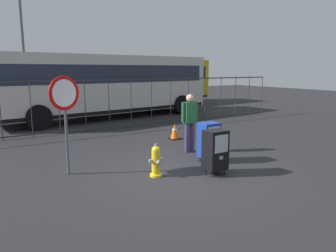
{
  "coord_description": "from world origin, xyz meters",
  "views": [
    {
      "loc": [
        -3.83,
        -5.68,
        2.36
      ],
      "look_at": [
        0.3,
        1.2,
        0.9
      ],
      "focal_mm": 33.41,
      "sensor_mm": 36.0,
      "label": 1
    }
  ],
  "objects_px": {
    "stop_sign": "(65,104)",
    "street_light_far_left": "(22,38)",
    "bus_near": "(108,83)",
    "bus_far": "(137,79)",
    "newspaper_box_primary": "(209,140)",
    "fire_hydrant": "(156,161)",
    "pedestrian": "(190,120)",
    "newspaper_box_secondary": "(215,150)",
    "traffic_cone": "(175,132)"
  },
  "relations": [
    {
      "from": "stop_sign",
      "to": "pedestrian",
      "type": "bearing_deg",
      "value": 3.44
    },
    {
      "from": "newspaper_box_primary",
      "to": "pedestrian",
      "type": "bearing_deg",
      "value": 83.17
    },
    {
      "from": "stop_sign",
      "to": "traffic_cone",
      "type": "xyz_separation_m",
      "value": [
        4.02,
        1.86,
        -1.34
      ]
    },
    {
      "from": "newspaper_box_primary",
      "to": "street_light_far_left",
      "type": "distance_m",
      "value": 12.63
    },
    {
      "from": "fire_hydrant",
      "to": "newspaper_box_secondary",
      "type": "height_order",
      "value": "newspaper_box_secondary"
    },
    {
      "from": "newspaper_box_secondary",
      "to": "pedestrian",
      "type": "relative_size",
      "value": 0.61
    },
    {
      "from": "newspaper_box_primary",
      "to": "newspaper_box_secondary",
      "type": "xyz_separation_m",
      "value": [
        -0.49,
        -0.86,
        0.0
      ]
    },
    {
      "from": "newspaper_box_primary",
      "to": "stop_sign",
      "type": "xyz_separation_m",
      "value": [
        -3.36,
        0.84,
        1.03
      ]
    },
    {
      "from": "traffic_cone",
      "to": "pedestrian",
      "type": "bearing_deg",
      "value": -107.84
    },
    {
      "from": "bus_far",
      "to": "pedestrian",
      "type": "bearing_deg",
      "value": -114.42
    },
    {
      "from": "traffic_cone",
      "to": "bus_far",
      "type": "relative_size",
      "value": 0.05
    },
    {
      "from": "traffic_cone",
      "to": "stop_sign",
      "type": "bearing_deg",
      "value": -155.17
    },
    {
      "from": "fire_hydrant",
      "to": "pedestrian",
      "type": "height_order",
      "value": "pedestrian"
    },
    {
      "from": "stop_sign",
      "to": "bus_near",
      "type": "height_order",
      "value": "bus_near"
    },
    {
      "from": "fire_hydrant",
      "to": "bus_far",
      "type": "relative_size",
      "value": 0.07
    },
    {
      "from": "stop_sign",
      "to": "street_light_far_left",
      "type": "bearing_deg",
      "value": 87.15
    },
    {
      "from": "newspaper_box_primary",
      "to": "newspaper_box_secondary",
      "type": "height_order",
      "value": "same"
    },
    {
      "from": "bus_near",
      "to": "bus_far",
      "type": "height_order",
      "value": "same"
    },
    {
      "from": "street_light_far_left",
      "to": "traffic_cone",
      "type": "bearing_deg",
      "value": -69.25
    },
    {
      "from": "newspaper_box_secondary",
      "to": "stop_sign",
      "type": "bearing_deg",
      "value": 149.45
    },
    {
      "from": "stop_sign",
      "to": "bus_far",
      "type": "bearing_deg",
      "value": 58.0
    },
    {
      "from": "newspaper_box_secondary",
      "to": "traffic_cone",
      "type": "xyz_separation_m",
      "value": [
        1.15,
        3.55,
        -0.31
      ]
    },
    {
      "from": "newspaper_box_primary",
      "to": "pedestrian",
      "type": "xyz_separation_m",
      "value": [
        0.13,
        1.04,
        0.38
      ]
    },
    {
      "from": "newspaper_box_primary",
      "to": "street_light_far_left",
      "type": "height_order",
      "value": "street_light_far_left"
    },
    {
      "from": "bus_near",
      "to": "newspaper_box_secondary",
      "type": "bearing_deg",
      "value": -102.7
    },
    {
      "from": "fire_hydrant",
      "to": "newspaper_box_secondary",
      "type": "xyz_separation_m",
      "value": [
        1.22,
        -0.56,
        0.22
      ]
    },
    {
      "from": "fire_hydrant",
      "to": "newspaper_box_primary",
      "type": "bearing_deg",
      "value": 9.9
    },
    {
      "from": "pedestrian",
      "to": "newspaper_box_primary",
      "type": "bearing_deg",
      "value": -96.83
    },
    {
      "from": "stop_sign",
      "to": "bus_far",
      "type": "distance_m",
      "value": 13.97
    },
    {
      "from": "pedestrian",
      "to": "fire_hydrant",
      "type": "bearing_deg",
      "value": -143.88
    },
    {
      "from": "stop_sign",
      "to": "street_light_far_left",
      "type": "xyz_separation_m",
      "value": [
        0.55,
        11.01,
        2.34
      ]
    },
    {
      "from": "newspaper_box_primary",
      "to": "newspaper_box_secondary",
      "type": "bearing_deg",
      "value": -119.93
    },
    {
      "from": "stop_sign",
      "to": "newspaper_box_primary",
      "type": "bearing_deg",
      "value": -13.97
    },
    {
      "from": "stop_sign",
      "to": "bus_far",
      "type": "xyz_separation_m",
      "value": [
        7.4,
        11.85,
        0.11
      ]
    },
    {
      "from": "traffic_cone",
      "to": "street_light_far_left",
      "type": "xyz_separation_m",
      "value": [
        -3.47,
        9.15,
        3.68
      ]
    },
    {
      "from": "bus_far",
      "to": "newspaper_box_primary",
      "type": "bearing_deg",
      "value": -113.49
    },
    {
      "from": "newspaper_box_primary",
      "to": "bus_far",
      "type": "relative_size",
      "value": 0.1
    },
    {
      "from": "newspaper_box_secondary",
      "to": "stop_sign",
      "type": "height_order",
      "value": "stop_sign"
    },
    {
      "from": "fire_hydrant",
      "to": "stop_sign",
      "type": "bearing_deg",
      "value": 145.35
    },
    {
      "from": "stop_sign",
      "to": "pedestrian",
      "type": "relative_size",
      "value": 1.34
    },
    {
      "from": "newspaper_box_primary",
      "to": "bus_far",
      "type": "height_order",
      "value": "bus_far"
    },
    {
      "from": "stop_sign",
      "to": "fire_hydrant",
      "type": "bearing_deg",
      "value": -34.65
    },
    {
      "from": "pedestrian",
      "to": "traffic_cone",
      "type": "xyz_separation_m",
      "value": [
        0.53,
        1.65,
        -0.69
      ]
    },
    {
      "from": "newspaper_box_primary",
      "to": "bus_near",
      "type": "distance_m",
      "value": 8.6
    },
    {
      "from": "newspaper_box_secondary",
      "to": "pedestrian",
      "type": "distance_m",
      "value": 2.03
    },
    {
      "from": "stop_sign",
      "to": "pedestrian",
      "type": "xyz_separation_m",
      "value": [
        3.48,
        0.21,
        -0.65
      ]
    },
    {
      "from": "pedestrian",
      "to": "traffic_cone",
      "type": "distance_m",
      "value": 1.86
    },
    {
      "from": "fire_hydrant",
      "to": "traffic_cone",
      "type": "distance_m",
      "value": 3.82
    },
    {
      "from": "fire_hydrant",
      "to": "stop_sign",
      "type": "relative_size",
      "value": 0.33
    },
    {
      "from": "pedestrian",
      "to": "street_light_far_left",
      "type": "xyz_separation_m",
      "value": [
        -2.94,
        10.8,
        2.99
      ]
    }
  ]
}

